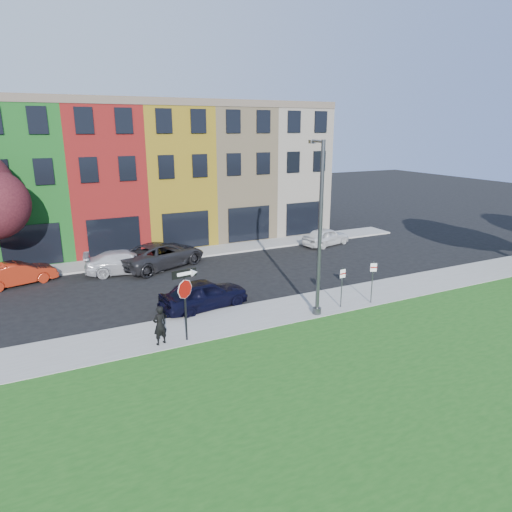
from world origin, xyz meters
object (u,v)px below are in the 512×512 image
man (160,325)px  street_lamp (319,229)px  stop_sign (185,290)px  sedan_near (204,294)px

man → street_lamp: (7.48, 0.01, 3.20)m
stop_sign → sedan_near: 4.02m
man → street_lamp: bearing=162.4°
sedan_near → street_lamp: bearing=-133.4°
stop_sign → man: 1.73m
stop_sign → man: stop_sign is taller
stop_sign → man: size_ratio=1.86×
street_lamp → man: bearing=-160.0°
stop_sign → street_lamp: bearing=-6.6°
man → street_lamp: size_ratio=0.21×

